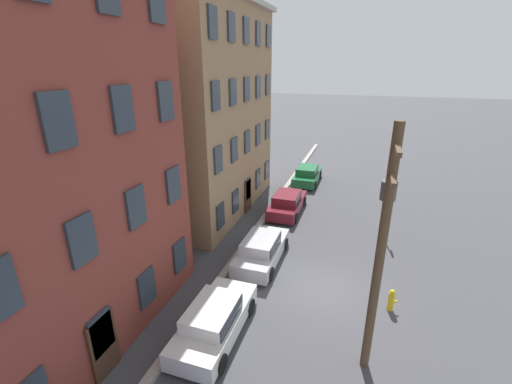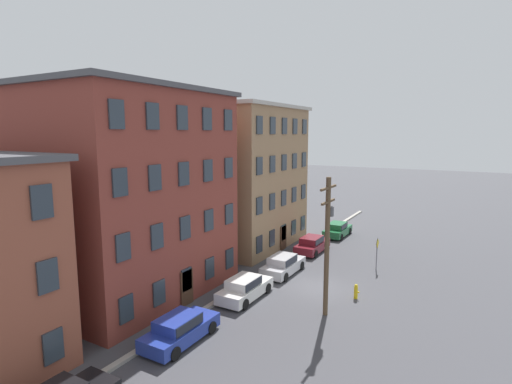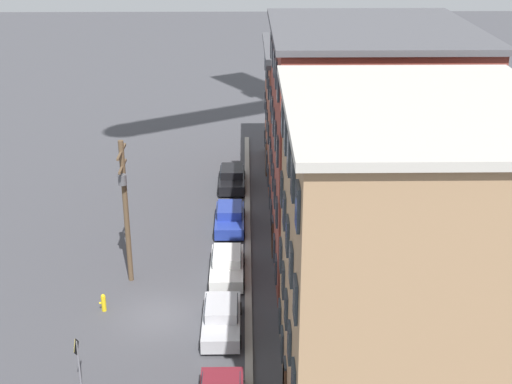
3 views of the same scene
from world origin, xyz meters
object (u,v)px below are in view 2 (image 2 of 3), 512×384
car_blue (180,328)px  caution_sign (377,249)px  car_green (337,229)px  utility_pole (327,239)px  car_maroon (312,244)px  car_white (245,287)px  car_silver (283,264)px  fire_hydrant (356,291)px

car_blue → caution_sign: (15.93, -6.11, 0.92)m
car_green → caution_sign: 10.31m
car_blue → utility_pole: bearing=-38.6°
car_maroon → utility_pole: (-11.19, -5.30, 3.81)m
car_white → car_silver: bearing=-1.5°
car_blue → fire_hydrant: car_blue is taller
car_silver → fire_hydrant: bearing=-106.7°
car_maroon → caution_sign: size_ratio=1.73×
car_white → caution_sign: bearing=-32.1°
car_blue → car_green: bearing=-0.5°
car_green → car_silver: bearing=179.9°
car_silver → fire_hydrant: (-1.82, -6.06, -0.27)m
car_maroon → utility_pole: utility_pole is taller
car_maroon → fire_hydrant: 10.21m
car_silver → fire_hydrant: car_silver is taller
car_maroon → car_green: (6.48, -0.19, 0.00)m
car_white → utility_pole: bearing=-85.4°
car_white → fire_hydrant: car_white is taller
car_silver → caution_sign: caution_sign is taller
car_green → car_white: bearing=179.5°
car_blue → car_silver: size_ratio=1.00×
utility_pole → car_green: bearing=16.1°
car_blue → utility_pole: utility_pole is taller
car_maroon → fire_hydrant: car_maroon is taller
car_maroon → car_green: size_ratio=1.00×
car_silver → car_green: 12.76m
car_green → car_blue: bearing=179.5°
utility_pole → car_blue: bearing=141.4°
car_blue → caution_sign: bearing=-21.0°
car_maroon → fire_hydrant: bearing=-142.5°
car_maroon → car_green: bearing=-1.7°
car_green → utility_pole: size_ratio=0.54×
car_white → fire_hydrant: (3.52, -6.20, -0.27)m
car_blue → utility_pole: size_ratio=0.54×
car_blue → car_maroon: (17.85, -0.02, 0.00)m
car_green → utility_pole: bearing=-163.9°
car_silver → car_white: bearing=178.5°
car_maroon → caution_sign: bearing=-107.5°
caution_sign → utility_pole: size_ratio=0.31×
car_white → car_silver: (5.33, -0.14, 0.00)m
car_white → caution_sign: caution_sign is taller
car_silver → caution_sign: bearing=-53.7°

